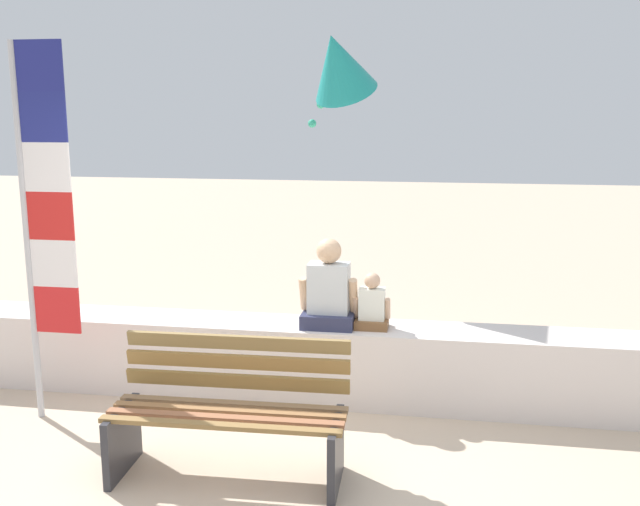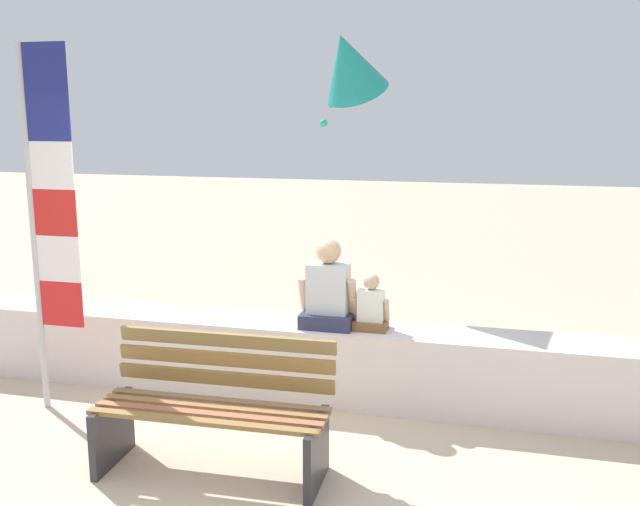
{
  "view_description": "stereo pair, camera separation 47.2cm",
  "coord_description": "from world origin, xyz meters",
  "px_view_note": "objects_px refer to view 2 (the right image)",
  "views": [
    {
      "loc": [
        1.17,
        -4.31,
        2.36
      ],
      "look_at": [
        0.25,
        1.23,
        1.24
      ],
      "focal_mm": 39.78,
      "sensor_mm": 36.0,
      "label": 1
    },
    {
      "loc": [
        1.63,
        -4.21,
        2.36
      ],
      "look_at": [
        0.25,
        1.23,
        1.24
      ],
      "focal_mm": 39.78,
      "sensor_mm": 36.0,
      "label": 2
    }
  ],
  "objects_px": {
    "person_child": "(371,308)",
    "park_bench": "(215,411)",
    "kite_teal": "(349,65)",
    "flag_banner": "(46,206)",
    "person_adult": "(328,292)"
  },
  "relations": [
    {
      "from": "person_child",
      "to": "park_bench",
      "type": "bearing_deg",
      "value": -121.48
    },
    {
      "from": "person_child",
      "to": "kite_teal",
      "type": "bearing_deg",
      "value": 110.58
    },
    {
      "from": "park_bench",
      "to": "flag_banner",
      "type": "distance_m",
      "value": 2.12
    },
    {
      "from": "person_child",
      "to": "person_adult",
      "type": "bearing_deg",
      "value": -179.95
    },
    {
      "from": "person_adult",
      "to": "flag_banner",
      "type": "distance_m",
      "value": 2.29
    },
    {
      "from": "park_bench",
      "to": "person_adult",
      "type": "bearing_deg",
      "value": 70.94
    },
    {
      "from": "person_adult",
      "to": "person_child",
      "type": "xyz_separation_m",
      "value": [
        0.35,
        0.0,
        -0.1
      ]
    },
    {
      "from": "flag_banner",
      "to": "kite_teal",
      "type": "distance_m",
      "value": 2.95
    },
    {
      "from": "person_adult",
      "to": "kite_teal",
      "type": "height_order",
      "value": "kite_teal"
    },
    {
      "from": "flag_banner",
      "to": "kite_teal",
      "type": "relative_size",
      "value": 2.92
    },
    {
      "from": "person_adult",
      "to": "flag_banner",
      "type": "relative_size",
      "value": 0.25
    },
    {
      "from": "park_bench",
      "to": "flag_banner",
      "type": "height_order",
      "value": "flag_banner"
    },
    {
      "from": "flag_banner",
      "to": "person_child",
      "type": "bearing_deg",
      "value": 16.24
    },
    {
      "from": "flag_banner",
      "to": "person_adult",
      "type": "bearing_deg",
      "value": 18.83
    },
    {
      "from": "park_bench",
      "to": "person_adult",
      "type": "distance_m",
      "value": 1.49
    }
  ]
}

